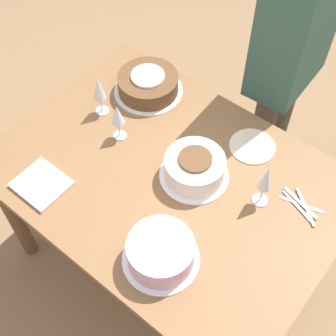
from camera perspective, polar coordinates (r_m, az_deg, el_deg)
ground_plane at (r=2.51m, az=-0.00°, el=-11.02°), size 12.00×12.00×0.00m
dining_table at (r=1.94m, az=-0.00°, el=-2.89°), size 1.36×0.98×0.77m
cake_center_white at (r=1.80m, az=3.26°, el=0.02°), size 0.28×0.28×0.11m
cake_front_chocolate at (r=2.12m, az=-2.44°, el=10.20°), size 0.31×0.31×0.10m
cake_back_decorated at (r=1.62m, az=-0.90°, el=-10.25°), size 0.27×0.27×0.11m
wine_glass_near at (r=1.99m, az=-8.43°, el=9.48°), size 0.06×0.06×0.20m
wine_glass_far at (r=1.89m, az=-6.17°, el=6.35°), size 0.06×0.06×0.18m
wine_glass_extra at (r=1.70m, az=11.86°, el=-1.36°), size 0.06×0.06×0.21m
dessert_plate_left at (r=1.96m, az=10.23°, el=2.62°), size 0.19×0.19×0.01m
fork_pile at (r=1.83m, az=15.94°, el=-4.38°), size 0.18×0.12×0.01m
napkin_stack at (r=1.88m, az=-15.16°, el=-1.92°), size 0.19×0.17×0.02m
person_cutting at (r=2.14m, az=14.87°, el=14.07°), size 0.24×0.41×1.59m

